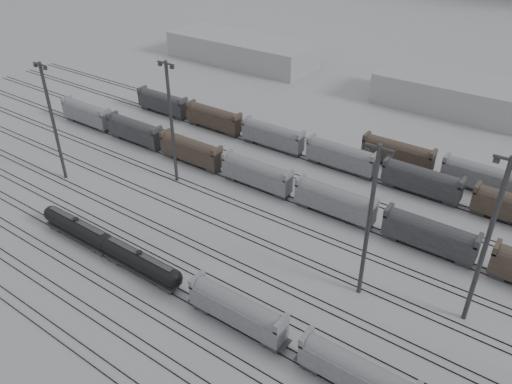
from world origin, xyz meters
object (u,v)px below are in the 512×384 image
Objects in this scene: light_mast_a at (53,120)px; light_mast_c at (369,220)px; hopper_car_a at (237,309)px; tank_car_a at (78,228)px; tank_car_b at (141,262)px; hopper_car_b at (356,372)px.

light_mast_a is 63.28m from light_mast_c.
light_mast_a reaches higher than hopper_car_a.
tank_car_a reaches higher than tank_car_b.
light_mast_c is at bearing 19.61° from tank_car_a.
hopper_car_a is at bearing 0.00° from tank_car_b.
light_mast_c reaches higher than tank_car_b.
light_mast_c is at bearing 113.53° from hopper_car_b.
light_mast_a reaches higher than tank_car_b.
tank_car_b is 0.68× the size of light_mast_c.
tank_car_b is 18.42m from hopper_car_a.
light_mast_a is at bearing -176.34° from light_mast_c.
light_mast_a is (-69.94, 11.55, 9.54)m from hopper_car_b.
tank_car_a is 33.31m from hopper_car_a.
light_mast_c reaches higher than tank_car_a.
light_mast_a is (-34.30, 11.55, 10.34)m from tank_car_b.
hopper_car_b is at bearing 0.00° from tank_car_b.
tank_car_b is 35.65m from hopper_car_b.
hopper_car_a reaches higher than tank_car_b.
hopper_car_a is 54.77m from light_mast_a.
tank_car_a is at bearing -30.79° from light_mast_a.
hopper_car_b is (35.64, 0.00, 0.80)m from tank_car_b.
hopper_car_a reaches higher than hopper_car_b.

